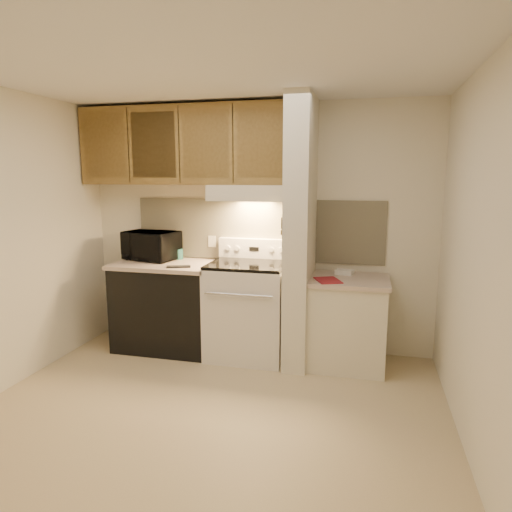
% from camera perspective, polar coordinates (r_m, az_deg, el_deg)
% --- Properties ---
extents(floor, '(3.60, 3.60, 0.00)m').
position_cam_1_polar(floor, '(3.72, -5.77, -18.77)').
color(floor, '#CCB78C').
rests_on(floor, ground).
extents(ceiling, '(3.60, 3.60, 0.00)m').
position_cam_1_polar(ceiling, '(3.34, -6.58, 22.26)').
color(ceiling, white).
rests_on(ceiling, wall_back).
extents(wall_back, '(3.60, 2.50, 0.02)m').
position_cam_1_polar(wall_back, '(4.73, 0.05, 3.47)').
color(wall_back, '#EDE4CA').
rests_on(wall_back, floor).
extents(wall_right, '(0.02, 3.00, 2.50)m').
position_cam_1_polar(wall_right, '(3.18, 25.95, -0.73)').
color(wall_right, '#EDE4CA').
rests_on(wall_right, floor).
extents(backsplash, '(2.60, 0.02, 0.63)m').
position_cam_1_polar(backsplash, '(4.72, 0.02, 3.28)').
color(backsplash, beige).
rests_on(backsplash, wall_back).
extents(range_body, '(0.76, 0.65, 0.92)m').
position_cam_1_polar(range_body, '(4.56, -0.99, -6.92)').
color(range_body, silver).
rests_on(range_body, floor).
extents(oven_window, '(0.50, 0.01, 0.30)m').
position_cam_1_polar(oven_window, '(4.26, -2.09, -7.60)').
color(oven_window, black).
rests_on(oven_window, range_body).
extents(oven_handle, '(0.65, 0.02, 0.02)m').
position_cam_1_polar(oven_handle, '(4.16, -2.25, -4.87)').
color(oven_handle, silver).
rests_on(oven_handle, range_body).
extents(cooktop, '(0.74, 0.64, 0.03)m').
position_cam_1_polar(cooktop, '(4.45, -1.01, -1.05)').
color(cooktop, black).
rests_on(cooktop, range_body).
extents(range_backguard, '(0.76, 0.08, 0.20)m').
position_cam_1_polar(range_backguard, '(4.70, -0.12, 0.97)').
color(range_backguard, silver).
rests_on(range_backguard, range_body).
extents(range_display, '(0.10, 0.01, 0.04)m').
position_cam_1_polar(range_display, '(4.66, -0.25, 0.89)').
color(range_display, black).
rests_on(range_display, range_backguard).
extents(range_knob_left_outer, '(0.05, 0.02, 0.05)m').
position_cam_1_polar(range_knob_left_outer, '(4.73, -3.54, 1.01)').
color(range_knob_left_outer, silver).
rests_on(range_knob_left_outer, range_backguard).
extents(range_knob_left_inner, '(0.05, 0.02, 0.05)m').
position_cam_1_polar(range_knob_left_inner, '(4.70, -2.38, 0.97)').
color(range_knob_left_inner, silver).
rests_on(range_knob_left_inner, range_backguard).
extents(range_knob_right_inner, '(0.05, 0.02, 0.05)m').
position_cam_1_polar(range_knob_right_inner, '(4.62, 1.91, 0.80)').
color(range_knob_right_inner, silver).
rests_on(range_knob_right_inner, range_backguard).
extents(range_knob_right_outer, '(0.05, 0.02, 0.05)m').
position_cam_1_polar(range_knob_right_outer, '(4.60, 3.13, 0.75)').
color(range_knob_right_outer, silver).
rests_on(range_knob_right_outer, range_backguard).
extents(dishwasher_front, '(1.00, 0.63, 0.87)m').
position_cam_1_polar(dishwasher_front, '(4.87, -11.08, -6.32)').
color(dishwasher_front, black).
rests_on(dishwasher_front, floor).
extents(left_countertop, '(1.04, 0.67, 0.04)m').
position_cam_1_polar(left_countertop, '(4.76, -11.26, -1.06)').
color(left_countertop, '#C5AE9D').
rests_on(left_countertop, dishwasher_front).
extents(spoon_rest, '(0.24, 0.15, 0.02)m').
position_cam_1_polar(spoon_rest, '(4.48, -9.65, -1.32)').
color(spoon_rest, black).
rests_on(spoon_rest, left_countertop).
extents(teal_jar, '(0.13, 0.13, 0.11)m').
position_cam_1_polar(teal_jar, '(4.93, -9.69, 0.25)').
color(teal_jar, '#26635C').
rests_on(teal_jar, left_countertop).
extents(outlet, '(0.08, 0.01, 0.12)m').
position_cam_1_polar(outlet, '(4.86, -5.52, 1.82)').
color(outlet, beige).
rests_on(outlet, backsplash).
extents(microwave, '(0.61, 0.47, 0.30)m').
position_cam_1_polar(microwave, '(4.95, -12.95, 1.30)').
color(microwave, black).
rests_on(microwave, left_countertop).
extents(partition_pillar, '(0.22, 0.70, 2.50)m').
position_cam_1_polar(partition_pillar, '(4.29, 5.57, 2.76)').
color(partition_pillar, silver).
rests_on(partition_pillar, floor).
extents(pillar_trim, '(0.01, 0.70, 0.04)m').
position_cam_1_polar(pillar_trim, '(4.30, 4.05, 3.47)').
color(pillar_trim, olive).
rests_on(pillar_trim, partition_pillar).
extents(knife_strip, '(0.02, 0.42, 0.04)m').
position_cam_1_polar(knife_strip, '(4.25, 3.86, 3.67)').
color(knife_strip, black).
rests_on(knife_strip, partition_pillar).
extents(knife_blade_a, '(0.01, 0.03, 0.16)m').
position_cam_1_polar(knife_blade_a, '(4.12, 3.32, 2.08)').
color(knife_blade_a, silver).
rests_on(knife_blade_a, knife_strip).
extents(knife_handle_a, '(0.02, 0.02, 0.10)m').
position_cam_1_polar(knife_handle_a, '(4.09, 3.30, 4.13)').
color(knife_handle_a, black).
rests_on(knife_handle_a, knife_strip).
extents(knife_blade_b, '(0.01, 0.04, 0.18)m').
position_cam_1_polar(knife_blade_b, '(4.20, 3.51, 2.08)').
color(knife_blade_b, silver).
rests_on(knife_blade_b, knife_strip).
extents(knife_handle_b, '(0.02, 0.02, 0.10)m').
position_cam_1_polar(knife_handle_b, '(4.19, 3.55, 4.26)').
color(knife_handle_b, black).
rests_on(knife_handle_b, knife_strip).
extents(knife_blade_c, '(0.01, 0.04, 0.20)m').
position_cam_1_polar(knife_blade_c, '(4.26, 3.66, 2.06)').
color(knife_blade_c, silver).
rests_on(knife_blade_c, knife_strip).
extents(knife_handle_c, '(0.02, 0.02, 0.10)m').
position_cam_1_polar(knife_handle_c, '(4.27, 3.74, 4.36)').
color(knife_handle_c, black).
rests_on(knife_handle_c, knife_strip).
extents(knife_blade_d, '(0.01, 0.04, 0.16)m').
position_cam_1_polar(knife_blade_d, '(4.36, 3.90, 2.50)').
color(knife_blade_d, silver).
rests_on(knife_blade_d, knife_strip).
extents(knife_handle_d, '(0.02, 0.02, 0.10)m').
position_cam_1_polar(knife_handle_d, '(4.34, 3.92, 4.46)').
color(knife_handle_d, black).
rests_on(knife_handle_d, knife_strip).
extents(knife_blade_e, '(0.01, 0.04, 0.18)m').
position_cam_1_polar(knife_blade_e, '(4.43, 4.05, 2.48)').
color(knife_blade_e, silver).
rests_on(knife_blade_e, knife_strip).
extents(knife_handle_e, '(0.02, 0.02, 0.10)m').
position_cam_1_polar(knife_handle_e, '(4.40, 4.07, 4.54)').
color(knife_handle_e, black).
rests_on(knife_handle_e, knife_strip).
extents(oven_mitt, '(0.03, 0.09, 0.21)m').
position_cam_1_polar(oven_mitt, '(4.49, 4.20, 2.49)').
color(oven_mitt, gray).
rests_on(oven_mitt, partition_pillar).
extents(right_cab_base, '(0.70, 0.60, 0.81)m').
position_cam_1_polar(right_cab_base, '(4.44, 11.33, -8.35)').
color(right_cab_base, beige).
rests_on(right_cab_base, floor).
extents(right_countertop, '(0.74, 0.64, 0.04)m').
position_cam_1_polar(right_countertop, '(4.32, 11.52, -3.00)').
color(right_countertop, '#C5AE9D').
rests_on(right_countertop, right_cab_base).
extents(red_folder, '(0.29, 0.33, 0.01)m').
position_cam_1_polar(red_folder, '(4.18, 8.98, -3.01)').
color(red_folder, maroon).
rests_on(red_folder, right_countertop).
extents(white_box, '(0.18, 0.14, 0.04)m').
position_cam_1_polar(white_box, '(4.48, 10.99, -1.99)').
color(white_box, white).
rests_on(white_box, right_countertop).
extents(range_hood, '(0.78, 0.44, 0.15)m').
position_cam_1_polar(range_hood, '(4.49, -0.62, 7.92)').
color(range_hood, beige).
rests_on(range_hood, upper_cabinets).
extents(hood_lip, '(0.78, 0.04, 0.06)m').
position_cam_1_polar(hood_lip, '(4.29, -1.33, 7.22)').
color(hood_lip, beige).
rests_on(hood_lip, range_hood).
extents(upper_cabinets, '(2.18, 0.33, 0.77)m').
position_cam_1_polar(upper_cabinets, '(4.76, -8.79, 13.47)').
color(upper_cabinets, olive).
rests_on(upper_cabinets, wall_back).
extents(cab_door_a, '(0.46, 0.01, 0.63)m').
position_cam_1_polar(cab_door_a, '(4.99, -18.46, 12.92)').
color(cab_door_a, olive).
rests_on(cab_door_a, upper_cabinets).
extents(cab_gap_a, '(0.01, 0.01, 0.73)m').
position_cam_1_polar(cab_gap_a, '(4.85, -15.67, 13.16)').
color(cab_gap_a, black).
rests_on(cab_gap_a, upper_cabinets).
extents(cab_door_b, '(0.46, 0.01, 0.63)m').
position_cam_1_polar(cab_door_b, '(4.72, -12.70, 13.37)').
color(cab_door_b, olive).
rests_on(cab_door_b, upper_cabinets).
extents(cab_gap_b, '(0.01, 0.01, 0.73)m').
position_cam_1_polar(cab_gap_b, '(4.61, -9.58, 13.56)').
color(cab_gap_b, black).
rests_on(cab_gap_b, upper_cabinets).
extents(cab_door_c, '(0.46, 0.01, 0.63)m').
position_cam_1_polar(cab_door_c, '(4.51, -6.30, 13.72)').
color(cab_door_c, olive).
rests_on(cab_door_c, upper_cabinets).
extents(cab_gap_c, '(0.01, 0.01, 0.73)m').
position_cam_1_polar(cab_gap_c, '(4.42, -2.89, 13.84)').
color(cab_gap_c, black).
rests_on(cab_gap_c, upper_cabinets).
extents(cab_door_d, '(0.46, 0.01, 0.63)m').
position_cam_1_polar(cab_door_d, '(4.35, 0.65, 13.92)').
color(cab_door_d, olive).
rests_on(cab_door_d, upper_cabinets).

